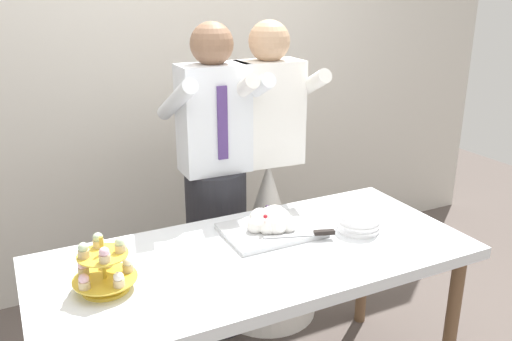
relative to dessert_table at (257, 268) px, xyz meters
name	(u,v)px	position (x,y,z in m)	size (l,w,h in m)	color
rear_wall	(151,51)	(0.00, 1.40, 0.75)	(5.20, 0.10, 2.90)	beige
dessert_table	(257,268)	(0.00, 0.00, 0.00)	(1.80, 0.80, 0.78)	silver
cupcake_stand	(104,269)	(-0.61, -0.01, 0.16)	(0.23, 0.23, 0.21)	gold
main_cake_tray	(272,223)	(0.14, 0.14, 0.12)	(0.43, 0.34, 0.12)	silver
plate_stack	(359,221)	(0.50, -0.01, 0.12)	(0.19, 0.20, 0.09)	white
person_groom	(216,201)	(0.09, 0.65, 0.05)	(0.47, 0.50, 1.66)	#232328
person_bride	(268,219)	(0.39, 0.65, -0.12)	(0.56, 0.56, 1.66)	white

